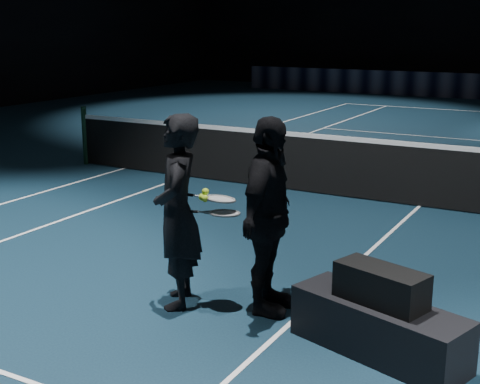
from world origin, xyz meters
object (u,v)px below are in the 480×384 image
Objects in this scene: racket_bag at (381,285)px; racket_lower at (225,213)px; tennis_balls at (204,196)px; player_bench at (379,328)px; player_a at (177,212)px; player_b at (268,217)px; racket_upper at (220,199)px.

racket_lower reaches higher than racket_bag.
racket_bag is at bearing -4.40° from tennis_balls.
player_bench is 0.81× the size of player_a.
player_bench is 1.71m from racket_lower.
player_b is at bearing -177.29° from player_bench.
player_a reaches higher than racket_bag.
player_bench is 1.82m from racket_upper.
tennis_balls reaches higher than racket_upper.
racket_lower is 5.67× the size of tennis_balls.
player_bench is 0.81× the size of player_b.
tennis_balls is at bearing -166.69° from player_bench.
player_bench is 12.30× the size of tennis_balls.
player_b is at bearing 79.49° from player_a.
racket_lower is 1.00× the size of racket_upper.
player_bench is at bearing -4.40° from tennis_balls.
racket_bag is at bearing -29.54° from racket_upper.
racket_bag is 0.40× the size of player_a.
player_a reaches higher than player_bench.
player_b is 2.69× the size of racket_lower.
player_b reaches higher than player_bench.
player_b is at bearing -9.08° from racket_upper.
player_bench is at bearing -113.42° from player_b.
player_b is 0.47m from racket_upper.
racket_lower is at bearing -42.66° from racket_upper.
player_bench is 2.10m from player_a.
player_a is 0.85m from player_b.
player_a reaches higher than racket_lower.
player_b is at bearing 0.00° from racket_lower.
racket_bag is 1.25m from player_b.
racket_lower is at bearing 79.49° from player_a.
racket_upper is 0.15m from tennis_balls.
tennis_balls is at bearing 178.53° from racket_lower.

